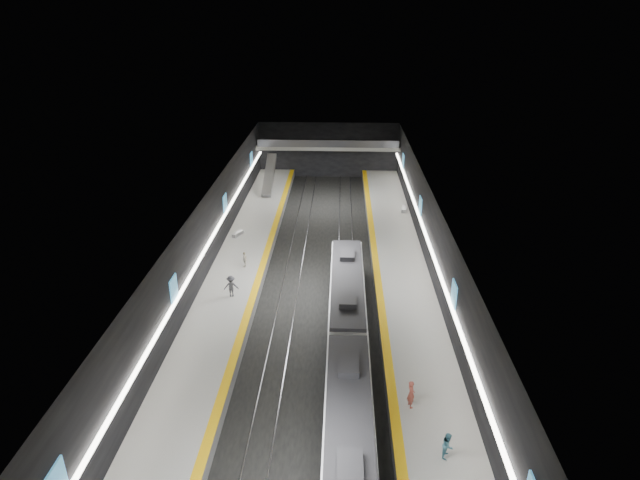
{
  "coord_description": "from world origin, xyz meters",
  "views": [
    {
      "loc": [
        1.88,
        -41.0,
        23.23
      ],
      "look_at": [
        -0.07,
        6.73,
        2.2
      ],
      "focal_mm": 30.0,
      "sensor_mm": 36.0,
      "label": 1
    }
  ],
  "objects_px": {
    "escalator": "(269,175)",
    "bench_left_far": "(238,234)",
    "train": "(347,354)",
    "passenger_right_a": "(411,394)",
    "bench_right_far": "(404,209)",
    "passenger_left_a": "(245,259)",
    "passenger_left_b": "(231,286)",
    "passenger_right_b": "(448,445)"
  },
  "relations": [
    {
      "from": "train",
      "to": "escalator",
      "type": "height_order",
      "value": "escalator"
    },
    {
      "from": "train",
      "to": "passenger_right_a",
      "type": "bearing_deg",
      "value": -42.4
    },
    {
      "from": "bench_left_far",
      "to": "passenger_right_b",
      "type": "bearing_deg",
      "value": -35.81
    },
    {
      "from": "escalator",
      "to": "bench_right_far",
      "type": "relative_size",
      "value": 4.2
    },
    {
      "from": "passenger_left_b",
      "to": "passenger_right_b",
      "type": "bearing_deg",
      "value": 123.67
    },
    {
      "from": "train",
      "to": "bench_right_far",
      "type": "xyz_separation_m",
      "value": [
        6.91,
        30.28,
        -0.96
      ]
    },
    {
      "from": "passenger_right_a",
      "to": "escalator",
      "type": "bearing_deg",
      "value": 2.52
    },
    {
      "from": "passenger_left_a",
      "to": "passenger_left_b",
      "type": "height_order",
      "value": "passenger_left_b"
    },
    {
      "from": "passenger_right_a",
      "to": "passenger_left_a",
      "type": "bearing_deg",
      "value": 19.75
    },
    {
      "from": "train",
      "to": "passenger_left_a",
      "type": "bearing_deg",
      "value": 122.23
    },
    {
      "from": "bench_right_far",
      "to": "passenger_right_b",
      "type": "distance_m",
      "value": 37.61
    },
    {
      "from": "train",
      "to": "passenger_right_b",
      "type": "relative_size",
      "value": 19.39
    },
    {
      "from": "bench_left_far",
      "to": "passenger_left_b",
      "type": "height_order",
      "value": "passenger_left_b"
    },
    {
      "from": "train",
      "to": "bench_right_far",
      "type": "height_order",
      "value": "train"
    },
    {
      "from": "passenger_right_b",
      "to": "passenger_left_a",
      "type": "height_order",
      "value": "passenger_right_b"
    },
    {
      "from": "escalator",
      "to": "bench_left_far",
      "type": "bearing_deg",
      "value": -95.02
    },
    {
      "from": "train",
      "to": "passenger_left_a",
      "type": "relative_size",
      "value": 19.69
    },
    {
      "from": "bench_right_far",
      "to": "passenger_right_a",
      "type": "relative_size",
      "value": 1.04
    },
    {
      "from": "bench_left_far",
      "to": "bench_right_far",
      "type": "height_order",
      "value": "bench_right_far"
    },
    {
      "from": "train",
      "to": "bench_left_far",
      "type": "relative_size",
      "value": 18.9
    },
    {
      "from": "passenger_right_b",
      "to": "passenger_left_b",
      "type": "bearing_deg",
      "value": 63.46
    },
    {
      "from": "passenger_right_b",
      "to": "bench_right_far",
      "type": "bearing_deg",
      "value": 19.32
    },
    {
      "from": "train",
      "to": "passenger_right_b",
      "type": "distance_m",
      "value": 9.02
    },
    {
      "from": "passenger_right_b",
      "to": "passenger_left_b",
      "type": "xyz_separation_m",
      "value": [
        -14.86,
        16.68,
        0.15
      ]
    },
    {
      "from": "train",
      "to": "escalator",
      "type": "relative_size",
      "value": 3.76
    },
    {
      "from": "passenger_right_b",
      "to": "escalator",
      "type": "bearing_deg",
      "value": 40.5
    },
    {
      "from": "escalator",
      "to": "passenger_left_b",
      "type": "distance_m",
      "value": 28.48
    },
    {
      "from": "bench_left_far",
      "to": "passenger_right_a",
      "type": "distance_m",
      "value": 29.74
    },
    {
      "from": "passenger_right_b",
      "to": "passenger_left_b",
      "type": "relative_size",
      "value": 0.84
    },
    {
      "from": "train",
      "to": "passenger_right_a",
      "type": "height_order",
      "value": "train"
    },
    {
      "from": "bench_left_far",
      "to": "passenger_right_a",
      "type": "relative_size",
      "value": 0.87
    },
    {
      "from": "train",
      "to": "passenger_left_b",
      "type": "relative_size",
      "value": 16.2
    },
    {
      "from": "escalator",
      "to": "passenger_left_b",
      "type": "relative_size",
      "value": 4.31
    },
    {
      "from": "passenger_left_a",
      "to": "passenger_left_b",
      "type": "distance_m",
      "value": 5.46
    },
    {
      "from": "escalator",
      "to": "passenger_left_a",
      "type": "height_order",
      "value": "escalator"
    },
    {
      "from": "escalator",
      "to": "bench_left_far",
      "type": "relative_size",
      "value": 5.03
    },
    {
      "from": "escalator",
      "to": "passenger_left_a",
      "type": "relative_size",
      "value": 5.24
    },
    {
      "from": "train",
      "to": "bench_right_far",
      "type": "distance_m",
      "value": 31.08
    },
    {
      "from": "passenger_right_a",
      "to": "passenger_right_b",
      "type": "height_order",
      "value": "passenger_right_a"
    },
    {
      "from": "bench_right_far",
      "to": "passenger_left_b",
      "type": "distance_m",
      "value": 26.61
    },
    {
      "from": "escalator",
      "to": "passenger_right_b",
      "type": "bearing_deg",
      "value": -71.28
    },
    {
      "from": "bench_left_far",
      "to": "bench_right_far",
      "type": "relative_size",
      "value": 0.83
    }
  ]
}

